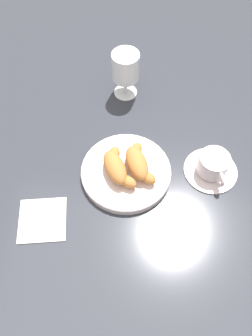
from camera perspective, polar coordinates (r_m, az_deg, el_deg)
ground_plane at (r=0.85m, az=0.52°, el=-1.56°), size 2.20×2.20×0.00m
pastry_plate at (r=0.85m, az=0.00°, el=-0.65°), size 0.23×0.23×0.02m
croissant_large at (r=0.82m, az=-1.66°, el=0.07°), size 0.12×0.10×0.04m
croissant_small at (r=0.83m, az=2.06°, el=0.84°), size 0.13×0.10×0.04m
coffee_cup_near at (r=0.87m, az=14.42°, el=0.33°), size 0.14×0.14×0.06m
juice_glass_left at (r=0.96m, az=-0.08°, el=16.53°), size 0.08×0.08×0.14m
folded_napkin at (r=0.82m, az=-13.95°, el=-8.47°), size 0.13×0.13×0.01m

